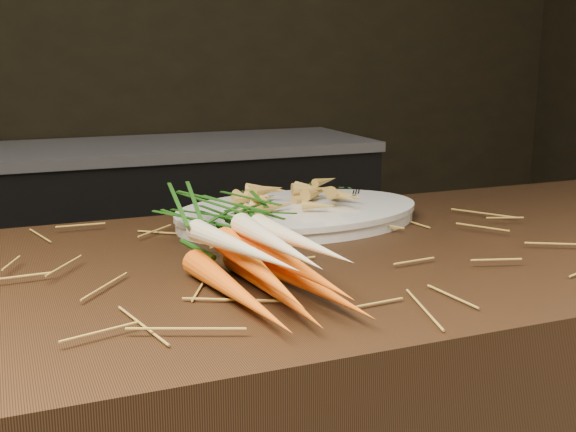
% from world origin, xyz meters
% --- Properties ---
extents(back_counter, '(1.82, 0.62, 0.84)m').
position_xyz_m(back_counter, '(0.30, 2.18, 0.42)').
color(back_counter, black).
rests_on(back_counter, ground).
extents(straw_bedding, '(1.40, 0.60, 0.02)m').
position_xyz_m(straw_bedding, '(0.00, 0.30, 0.91)').
color(straw_bedding, olive).
rests_on(straw_bedding, main_counter).
extents(root_veg_bunch, '(0.18, 0.52, 0.10)m').
position_xyz_m(root_veg_bunch, '(0.05, 0.27, 0.95)').
color(root_veg_bunch, '#F15106').
rests_on(root_veg_bunch, main_counter).
extents(serving_platter, '(0.47, 0.33, 0.02)m').
position_xyz_m(serving_platter, '(0.25, 0.50, 0.91)').
color(serving_platter, white).
rests_on(serving_platter, main_counter).
extents(roasted_veg_heap, '(0.23, 0.17, 0.05)m').
position_xyz_m(roasted_veg_heap, '(0.25, 0.50, 0.95)').
color(roasted_veg_heap, gold).
rests_on(roasted_veg_heap, serving_platter).
extents(serving_fork, '(0.10, 0.15, 0.00)m').
position_xyz_m(serving_fork, '(0.41, 0.49, 0.93)').
color(serving_fork, silver).
rests_on(serving_fork, serving_platter).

